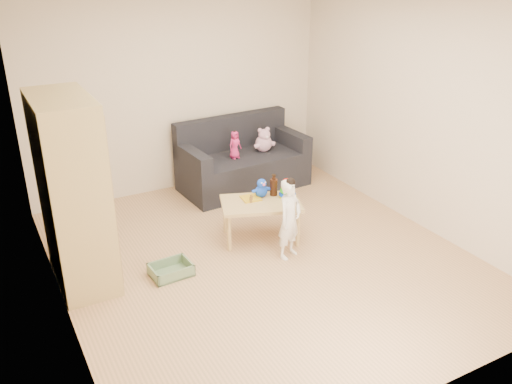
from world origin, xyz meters
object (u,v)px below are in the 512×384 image
wardrobe (73,193)px  toddler (290,220)px  sofa (244,171)px  play_table (261,220)px

wardrobe → toddler: 2.14m
sofa → toddler: bearing=-106.5°
wardrobe → sofa: bearing=27.4°
wardrobe → toddler: (1.99, -0.61, -0.49)m
play_table → toddler: 0.52m
sofa → play_table: size_ratio=1.95×
wardrobe → toddler: bearing=-17.1°
wardrobe → sofa: 2.82m
play_table → wardrobe: bearing=175.8°
play_table → toddler: (0.08, -0.47, 0.20)m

